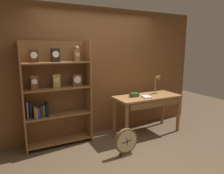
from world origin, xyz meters
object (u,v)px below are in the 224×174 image
object	(u,v)px
toolbox_small	(134,95)
open_repair_manual	(147,97)
bookshelf	(56,94)
desk_lamp	(158,82)
round_clock_large	(126,142)
workbench	(148,100)

from	to	relation	value
toolbox_small	open_repair_manual	size ratio (longest dim) A/B	0.75
bookshelf	desk_lamp	distance (m)	2.16
desk_lamp	round_clock_large	distance (m)	1.63
workbench	toolbox_small	world-z (taller)	toolbox_small
open_repair_manual	desk_lamp	bearing A→B (deg)	38.78
bookshelf	open_repair_manual	xyz separation A→B (m)	(1.73, -0.43, -0.16)
toolbox_small	workbench	bearing A→B (deg)	-15.42
workbench	round_clock_large	bearing A→B (deg)	-145.80
workbench	desk_lamp	bearing A→B (deg)	16.32
toolbox_small	open_repair_manual	bearing A→B (deg)	-40.46
round_clock_large	desk_lamp	bearing A→B (deg)	30.01
workbench	desk_lamp	world-z (taller)	desk_lamp
bookshelf	desk_lamp	bearing A→B (deg)	-6.81
bookshelf	workbench	bearing A→B (deg)	-10.83
desk_lamp	bookshelf	bearing A→B (deg)	173.19
workbench	desk_lamp	distance (m)	0.48
bookshelf	open_repair_manual	size ratio (longest dim) A/B	8.76
desk_lamp	open_repair_manual	bearing A→B (deg)	-157.12
bookshelf	desk_lamp	world-z (taller)	bookshelf
bookshelf	workbench	world-z (taller)	bookshelf
round_clock_large	bookshelf	bearing A→B (deg)	134.39
bookshelf	desk_lamp	size ratio (longest dim) A/B	4.31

